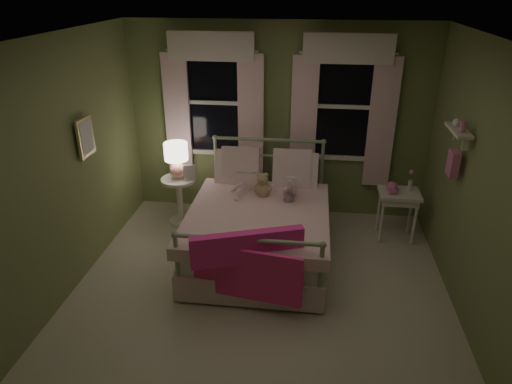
# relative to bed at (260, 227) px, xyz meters

# --- Properties ---
(room_shell) EXTENTS (4.20, 4.20, 4.20)m
(room_shell) POSITION_rel_bed_xyz_m (0.09, -0.86, 0.92)
(room_shell) COLOR beige
(room_shell) RESTS_ON ground
(bed) EXTENTS (1.58, 2.04, 1.18)m
(bed) POSITION_rel_bed_xyz_m (0.00, 0.00, 0.00)
(bed) COLOR white
(bed) RESTS_ON ground
(pink_throw) EXTENTS (1.09, 0.46, 0.71)m
(pink_throw) POSITION_rel_bed_xyz_m (0.00, -1.03, 0.23)
(pink_throw) COLOR #F5309D
(pink_throw) RESTS_ON bed
(child_left) EXTENTS (0.27, 0.18, 0.73)m
(child_left) POSITION_rel_bed_xyz_m (-0.28, 0.42, 0.55)
(child_left) COLOR #F7D1DD
(child_left) RESTS_ON bed
(child_right) EXTENTS (0.34, 0.28, 0.65)m
(child_right) POSITION_rel_bed_xyz_m (0.28, 0.42, 0.51)
(child_right) COLOR #F7D1DD
(child_right) RESTS_ON bed
(book_left) EXTENTS (0.21, 0.14, 0.26)m
(book_left) POSITION_rel_bed_xyz_m (-0.28, 0.17, 0.58)
(book_left) COLOR beige
(book_left) RESTS_ON child_left
(book_right) EXTENTS (0.21, 0.13, 0.26)m
(book_right) POSITION_rel_bed_xyz_m (0.28, 0.17, 0.54)
(book_right) COLOR beige
(book_right) RESTS_ON child_right
(teddy_bear) EXTENTS (0.24, 0.20, 0.32)m
(teddy_bear) POSITION_rel_bed_xyz_m (0.00, 0.26, 0.41)
(teddy_bear) COLOR tan
(teddy_bear) RESTS_ON bed
(nightstand_left) EXTENTS (0.46, 0.46, 0.65)m
(nightstand_left) POSITION_rel_bed_xyz_m (-1.17, 0.68, 0.03)
(nightstand_left) COLOR white
(nightstand_left) RESTS_ON ground
(table_lamp) EXTENTS (0.31, 0.31, 0.48)m
(table_lamp) POSITION_rel_bed_xyz_m (-1.17, 0.68, 0.57)
(table_lamp) COLOR #FFA196
(table_lamp) RESTS_ON nightstand_left
(book_nightstand) EXTENTS (0.22, 0.26, 0.02)m
(book_nightstand) POSITION_rel_bed_xyz_m (-1.07, 0.60, 0.27)
(book_nightstand) COLOR beige
(book_nightstand) RESTS_ON nightstand_left
(nightstand_right) EXTENTS (0.50, 0.40, 0.64)m
(nightstand_right) POSITION_rel_bed_xyz_m (1.67, 0.62, 0.17)
(nightstand_right) COLOR white
(nightstand_right) RESTS_ON ground
(pink_toy) EXTENTS (0.14, 0.19, 0.14)m
(pink_toy) POSITION_rel_bed_xyz_m (1.57, 0.61, 0.32)
(pink_toy) COLOR pink
(pink_toy) RESTS_ON nightstand_right
(bud_vase) EXTENTS (0.06, 0.06, 0.28)m
(bud_vase) POSITION_rel_bed_xyz_m (1.79, 0.67, 0.41)
(bud_vase) COLOR white
(bud_vase) RESTS_ON nightstand_right
(window_left) EXTENTS (1.34, 0.13, 1.96)m
(window_left) POSITION_rel_bed_xyz_m (-0.76, 1.17, 1.24)
(window_left) COLOR black
(window_left) RESTS_ON room_shell
(window_right) EXTENTS (1.34, 0.13, 1.96)m
(window_right) POSITION_rel_bed_xyz_m (0.94, 1.17, 1.24)
(window_right) COLOR black
(window_right) RESTS_ON room_shell
(wall_shelf) EXTENTS (0.15, 0.50, 0.60)m
(wall_shelf) POSITION_rel_bed_xyz_m (1.99, -0.16, 1.14)
(wall_shelf) COLOR white
(wall_shelf) RESTS_ON room_shell
(framed_picture) EXTENTS (0.03, 0.32, 0.42)m
(framed_picture) POSITION_rel_bed_xyz_m (-1.86, -0.26, 1.12)
(framed_picture) COLOR beige
(framed_picture) RESTS_ON room_shell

